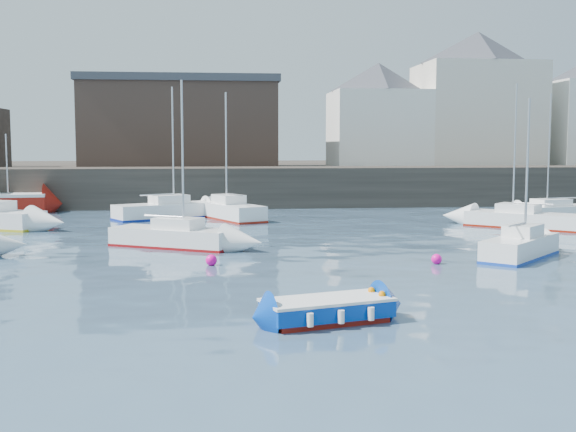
{
  "coord_description": "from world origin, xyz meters",
  "views": [
    {
      "loc": [
        -3.45,
        -20.27,
        4.7
      ],
      "look_at": [
        0.0,
        12.0,
        1.5
      ],
      "focal_mm": 45.0,
      "sensor_mm": 36.0,
      "label": 1
    }
  ],
  "objects": [
    {
      "name": "quay_wall",
      "position": [
        0.0,
        35.0,
        1.5
      ],
      "size": [
        90.0,
        5.0,
        3.0
      ],
      "primitive_type": "cube",
      "color": "#28231E",
      "rests_on": "ground"
    },
    {
      "name": "sailboat_d",
      "position": [
        14.21,
        18.91,
        0.5
      ],
      "size": [
        6.12,
        5.82,
        8.17
      ],
      "color": "white",
      "rests_on": "ground"
    },
    {
      "name": "water",
      "position": [
        0.0,
        0.0,
        0.0
      ],
      "size": [
        220.0,
        220.0,
        0.0
      ],
      "primitive_type": "plane",
      "color": "#2D4760",
      "rests_on": "ground"
    },
    {
      "name": "buoy_near",
      "position": [
        -3.47,
        7.82,
        0.0
      ],
      "size": [
        0.45,
        0.45,
        0.45
      ],
      "primitive_type": "sphere",
      "color": "#FA0792",
      "rests_on": "ground"
    },
    {
      "name": "buoy_mid",
      "position": [
        5.42,
        7.23,
        0.0
      ],
      "size": [
        0.42,
        0.42,
        0.42
      ],
      "primitive_type": "sphere",
      "color": "#FA0792",
      "rests_on": "ground"
    },
    {
      "name": "blue_dinghy",
      "position": [
        -0.42,
        -1.7,
        0.36
      ],
      "size": [
        3.72,
        2.39,
        0.65
      ],
      "color": "maroon",
      "rests_on": "ground"
    },
    {
      "name": "sailboat_h",
      "position": [
        -6.39,
        26.4,
        0.55
      ],
      "size": [
        6.72,
        4.95,
        8.39
      ],
      "color": "white",
      "rests_on": "ground"
    },
    {
      "name": "sailboat_b",
      "position": [
        -5.2,
        13.12,
        0.5
      ],
      "size": [
        6.09,
        4.55,
        7.62
      ],
      "color": "white",
      "rests_on": "ground"
    },
    {
      "name": "land_strip",
      "position": [
        0.0,
        53.0,
        1.4
      ],
      "size": [
        90.0,
        32.0,
        2.8
      ],
      "primitive_type": "cube",
      "color": "#28231E",
      "rests_on": "ground"
    },
    {
      "name": "sailboat_g",
      "position": [
        18.61,
        24.03,
        0.45
      ],
      "size": [
        6.57,
        3.32,
        7.95
      ],
      "color": "white",
      "rests_on": "ground"
    },
    {
      "name": "sailboat_c",
      "position": [
        9.34,
        8.26,
        0.51
      ],
      "size": [
        4.66,
        4.73,
        6.63
      ],
      "color": "white",
      "rests_on": "ground"
    },
    {
      "name": "bldg_east_a",
      "position": [
        20.0,
        42.0,
        8.81
      ],
      "size": [
        13.36,
        13.36,
        11.8
      ],
      "color": "beige",
      "rests_on": "land_strip"
    },
    {
      "name": "bldg_east_d",
      "position": [
        11.0,
        41.5,
        7.36
      ],
      "size": [
        11.14,
        11.14,
        8.95
      ],
      "color": "white",
      "rests_on": "land_strip"
    },
    {
      "name": "warehouse",
      "position": [
        -6.0,
        43.0,
        6.62
      ],
      "size": [
        16.4,
        10.4,
        7.6
      ],
      "color": "#3D2D26",
      "rests_on": "land_strip"
    },
    {
      "name": "buoy_far",
      "position": [
        -2.13,
        15.07,
        0.0
      ],
      "size": [
        0.37,
        0.37,
        0.37
      ],
      "primitive_type": "sphere",
      "color": "#FA0792",
      "rests_on": "ground"
    },
    {
      "name": "sailboat_f",
      "position": [
        -2.24,
        25.38,
        0.56
      ],
      "size": [
        4.38,
        6.43,
        8.03
      ],
      "color": "white",
      "rests_on": "ground"
    }
  ]
}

